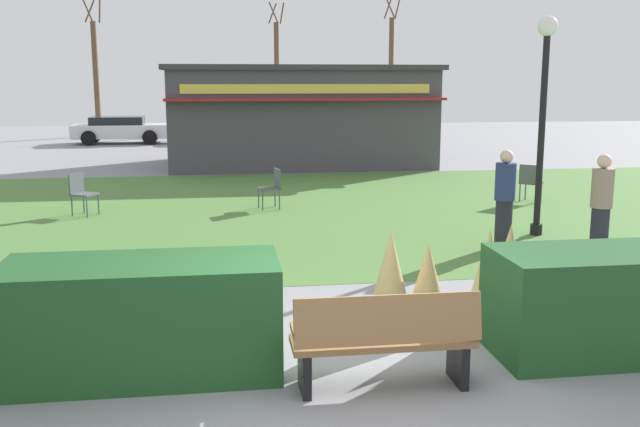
% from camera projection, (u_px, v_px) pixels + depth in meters
% --- Properties ---
extents(ground_plane, '(80.00, 80.00, 0.00)m').
position_uv_depth(ground_plane, '(338.00, 381.00, 6.79)').
color(ground_plane, gray).
extents(lawn_patch, '(36.00, 12.00, 0.01)m').
position_uv_depth(lawn_patch, '(269.00, 209.00, 15.74)').
color(lawn_patch, '#4C7A38').
rests_on(lawn_patch, ground_plane).
extents(park_bench, '(1.70, 0.53, 0.95)m').
position_uv_depth(park_bench, '(384.00, 340.00, 6.52)').
color(park_bench, olive).
rests_on(park_bench, ground_plane).
extents(hedge_left, '(2.63, 1.10, 1.12)m').
position_uv_depth(hedge_left, '(142.00, 318.00, 6.88)').
color(hedge_left, '#1E4C23').
rests_on(hedge_left, ground_plane).
extents(hedge_right, '(2.47, 1.10, 1.10)m').
position_uv_depth(hedge_right, '(611.00, 302.00, 7.41)').
color(hedge_right, '#1E4C23').
rests_on(hedge_right, ground_plane).
extents(ornamental_grass_behind_left, '(0.57, 0.57, 1.03)m').
position_uv_depth(ornamental_grass_behind_left, '(427.00, 287.00, 8.07)').
color(ornamental_grass_behind_left, tan).
rests_on(ornamental_grass_behind_left, ground_plane).
extents(ornamental_grass_behind_right, '(0.60, 0.60, 1.16)m').
position_uv_depth(ornamental_grass_behind_right, '(488.00, 280.00, 8.12)').
color(ornamental_grass_behind_right, tan).
rests_on(ornamental_grass_behind_right, ground_plane).
extents(ornamental_grass_behind_center, '(0.62, 0.62, 1.20)m').
position_uv_depth(ornamental_grass_behind_center, '(509.00, 275.00, 8.25)').
color(ornamental_grass_behind_center, tan).
rests_on(ornamental_grass_behind_center, ground_plane).
extents(ornamental_grass_behind_far, '(0.62, 0.62, 1.21)m').
position_uv_depth(ornamental_grass_behind_far, '(390.00, 284.00, 7.87)').
color(ornamental_grass_behind_far, tan).
rests_on(ornamental_grass_behind_far, ground_plane).
extents(lamppost_mid, '(0.36, 0.36, 3.93)m').
position_uv_depth(lamppost_mid, '(544.00, 99.00, 12.74)').
color(lamppost_mid, black).
rests_on(lamppost_mid, ground_plane).
extents(food_kiosk, '(8.71, 5.34, 3.28)m').
position_uv_depth(food_kiosk, '(299.00, 115.00, 23.97)').
color(food_kiosk, '#47424C').
rests_on(food_kiosk, ground_plane).
extents(cafe_chair_west, '(0.60, 0.60, 0.89)m').
position_uv_depth(cafe_chair_west, '(81.00, 190.00, 15.01)').
color(cafe_chair_west, '#4C5156').
rests_on(cafe_chair_west, ground_plane).
extents(cafe_chair_east, '(0.62, 0.62, 0.89)m').
position_uv_depth(cafe_chair_east, '(530.00, 180.00, 16.60)').
color(cafe_chair_east, '#4C5156').
rests_on(cafe_chair_east, ground_plane).
extents(cafe_chair_center, '(0.51, 0.51, 0.89)m').
position_uv_depth(cafe_chair_center, '(273.00, 185.00, 15.78)').
color(cafe_chair_center, '#4C5156').
rests_on(cafe_chair_center, ground_plane).
extents(person_strolling, '(0.34, 0.34, 1.69)m').
position_uv_depth(person_strolling, '(601.00, 207.00, 11.19)').
color(person_strolling, '#23232D').
rests_on(person_strolling, ground_plane).
extents(person_standing, '(0.34, 0.34, 1.69)m').
position_uv_depth(person_standing, '(505.00, 199.00, 11.87)').
color(person_standing, '#23232D').
rests_on(person_standing, ground_plane).
extents(parked_car_west_slot, '(4.22, 2.10, 1.20)m').
position_uv_depth(parked_car_west_slot, '(121.00, 129.00, 32.04)').
color(parked_car_west_slot, silver).
rests_on(parked_car_west_slot, ground_plane).
extents(parked_car_center_slot, '(4.36, 2.38, 1.20)m').
position_uv_depth(parked_car_center_slot, '(231.00, 128.00, 32.72)').
color(parked_car_center_slot, maroon).
rests_on(parked_car_center_slot, ground_plane).
extents(parked_car_east_slot, '(4.24, 2.14, 1.20)m').
position_uv_depth(parked_car_east_slot, '(334.00, 127.00, 33.39)').
color(parked_car_east_slot, '#B7BABF').
rests_on(parked_car_east_slot, ground_plane).
extents(tree_left_bg, '(0.91, 0.96, 7.34)m').
position_uv_depth(tree_left_bg, '(391.00, 71.00, 40.80)').
color(tree_left_bg, brown).
rests_on(tree_left_bg, ground_plane).
extents(tree_right_bg, '(0.91, 0.96, 7.02)m').
position_uv_depth(tree_right_bg, '(277.00, 74.00, 40.06)').
color(tree_right_bg, brown).
rests_on(tree_right_bg, ground_plane).
extents(tree_center_bg, '(0.91, 0.96, 6.73)m').
position_uv_depth(tree_center_bg, '(96.00, 76.00, 35.71)').
color(tree_center_bg, brown).
rests_on(tree_center_bg, ground_plane).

